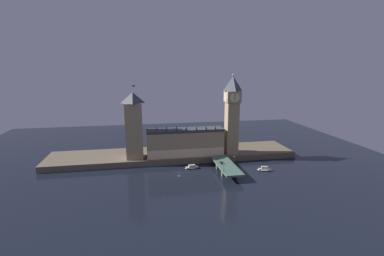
{
  "coord_description": "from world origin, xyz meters",
  "views": [
    {
      "loc": [
        -26.88,
        -204.71,
        81.0
      ],
      "look_at": [
        14.16,
        20.0,
        31.33
      ],
      "focal_mm": 26.0,
      "sensor_mm": 36.0,
      "label": 1
    }
  ],
  "objects_px": {
    "street_lamp_near": "(224,166)",
    "boat_upstream": "(192,167)",
    "car_northbound_lead": "(221,163)",
    "pedestrian_mid_walk": "(233,162)",
    "victoria_tower": "(134,126)",
    "street_lamp_mid": "(234,159)",
    "clock_tower": "(232,112)",
    "boat_downstream": "(264,169)",
    "pedestrian_far_rail": "(215,159)",
    "pedestrian_near_rail": "(224,170)"
  },
  "relations": [
    {
      "from": "pedestrian_far_rail",
      "to": "boat_upstream",
      "type": "relative_size",
      "value": 0.15
    },
    {
      "from": "car_northbound_lead",
      "to": "boat_upstream",
      "type": "xyz_separation_m",
      "value": [
        -22.38,
        9.0,
        -5.72
      ]
    },
    {
      "from": "pedestrian_far_rail",
      "to": "street_lamp_mid",
      "type": "height_order",
      "value": "street_lamp_mid"
    },
    {
      "from": "car_northbound_lead",
      "to": "boat_upstream",
      "type": "height_order",
      "value": "car_northbound_lead"
    },
    {
      "from": "pedestrian_far_rail",
      "to": "boat_upstream",
      "type": "xyz_separation_m",
      "value": [
        -19.35,
        -0.17,
        -6.03
      ]
    },
    {
      "from": "street_lamp_near",
      "to": "boat_downstream",
      "type": "xyz_separation_m",
      "value": [
        37.44,
        11.4,
        -9.13
      ]
    },
    {
      "from": "pedestrian_far_rail",
      "to": "victoria_tower",
      "type": "bearing_deg",
      "value": 161.89
    },
    {
      "from": "car_northbound_lead",
      "to": "street_lamp_mid",
      "type": "xyz_separation_m",
      "value": [
        9.49,
        -3.11,
        3.46
      ]
    },
    {
      "from": "pedestrian_near_rail",
      "to": "street_lamp_near",
      "type": "xyz_separation_m",
      "value": [
        -0.4,
        -1.01,
        3.23
      ]
    },
    {
      "from": "pedestrian_near_rail",
      "to": "boat_downstream",
      "type": "bearing_deg",
      "value": 15.66
    },
    {
      "from": "street_lamp_mid",
      "to": "clock_tower",
      "type": "bearing_deg",
      "value": 76.33
    },
    {
      "from": "car_northbound_lead",
      "to": "pedestrian_far_rail",
      "type": "height_order",
      "value": "pedestrian_far_rail"
    },
    {
      "from": "street_lamp_mid",
      "to": "pedestrian_mid_walk",
      "type": "bearing_deg",
      "value": 100.41
    },
    {
      "from": "pedestrian_far_rail",
      "to": "street_lamp_near",
      "type": "xyz_separation_m",
      "value": [
        -0.4,
        -26.99,
        3.26
      ]
    },
    {
      "from": "pedestrian_near_rail",
      "to": "street_lamp_mid",
      "type": "bearing_deg",
      "value": 47.58
    },
    {
      "from": "car_northbound_lead",
      "to": "pedestrian_mid_walk",
      "type": "height_order",
      "value": "pedestrian_mid_walk"
    },
    {
      "from": "street_lamp_mid",
      "to": "boat_downstream",
      "type": "relative_size",
      "value": 0.55
    },
    {
      "from": "clock_tower",
      "to": "boat_downstream",
      "type": "bearing_deg",
      "value": -64.4
    },
    {
      "from": "clock_tower",
      "to": "pedestrian_mid_walk",
      "type": "relative_size",
      "value": 38.07
    },
    {
      "from": "street_lamp_mid",
      "to": "victoria_tower",
      "type": "bearing_deg",
      "value": 156.61
    },
    {
      "from": "clock_tower",
      "to": "street_lamp_near",
      "type": "relative_size",
      "value": 10.45
    },
    {
      "from": "clock_tower",
      "to": "boat_downstream",
      "type": "relative_size",
      "value": 5.93
    },
    {
      "from": "clock_tower",
      "to": "pedestrian_near_rail",
      "type": "xyz_separation_m",
      "value": [
        -20.24,
        -45.43,
        -35.16
      ]
    },
    {
      "from": "victoria_tower",
      "to": "car_northbound_lead",
      "type": "bearing_deg",
      "value": -24.1
    },
    {
      "from": "pedestrian_far_rail",
      "to": "clock_tower",
      "type": "bearing_deg",
      "value": 43.86
    },
    {
      "from": "pedestrian_near_rail",
      "to": "street_lamp_mid",
      "type": "relative_size",
      "value": 0.28
    },
    {
      "from": "car_northbound_lead",
      "to": "boat_upstream",
      "type": "bearing_deg",
      "value": 158.1
    },
    {
      "from": "street_lamp_mid",
      "to": "boat_upstream",
      "type": "xyz_separation_m",
      "value": [
        -31.87,
        12.1,
        -9.19
      ]
    },
    {
      "from": "clock_tower",
      "to": "pedestrian_mid_walk",
      "type": "xyz_separation_m",
      "value": [
        -8.12,
        -29.55,
        -35.16
      ]
    },
    {
      "from": "victoria_tower",
      "to": "pedestrian_far_rail",
      "type": "bearing_deg",
      "value": -18.11
    },
    {
      "from": "pedestrian_far_rail",
      "to": "boat_downstream",
      "type": "distance_m",
      "value": 40.61
    },
    {
      "from": "victoria_tower",
      "to": "boat_downstream",
      "type": "distance_m",
      "value": 113.03
    },
    {
      "from": "boat_downstream",
      "to": "street_lamp_mid",
      "type": "bearing_deg",
      "value": 172.28
    },
    {
      "from": "pedestrian_mid_walk",
      "to": "pedestrian_far_rail",
      "type": "height_order",
      "value": "pedestrian_mid_walk"
    },
    {
      "from": "street_lamp_near",
      "to": "boat_upstream",
      "type": "xyz_separation_m",
      "value": [
        -18.95,
        26.82,
        -9.29
      ]
    },
    {
      "from": "pedestrian_far_rail",
      "to": "boat_downstream",
      "type": "bearing_deg",
      "value": -22.84
    },
    {
      "from": "victoria_tower",
      "to": "boat_upstream",
      "type": "distance_m",
      "value": 59.76
    },
    {
      "from": "pedestrian_near_rail",
      "to": "boat_upstream",
      "type": "bearing_deg",
      "value": 126.86
    },
    {
      "from": "clock_tower",
      "to": "pedestrian_mid_walk",
      "type": "bearing_deg",
      "value": -105.36
    },
    {
      "from": "victoria_tower",
      "to": "pedestrian_mid_walk",
      "type": "distance_m",
      "value": 87.17
    },
    {
      "from": "pedestrian_far_rail",
      "to": "pedestrian_mid_walk",
      "type": "bearing_deg",
      "value": -39.78
    },
    {
      "from": "boat_upstream",
      "to": "victoria_tower",
      "type": "bearing_deg",
      "value": 154.85
    },
    {
      "from": "clock_tower",
      "to": "boat_upstream",
      "type": "bearing_deg",
      "value": -153.64
    },
    {
      "from": "pedestrian_near_rail",
      "to": "street_lamp_near",
      "type": "bearing_deg",
      "value": -111.51
    },
    {
      "from": "victoria_tower",
      "to": "boat_downstream",
      "type": "relative_size",
      "value": 5.23
    },
    {
      "from": "car_northbound_lead",
      "to": "street_lamp_near",
      "type": "distance_m",
      "value": 18.5
    },
    {
      "from": "clock_tower",
      "to": "street_lamp_mid",
      "type": "height_order",
      "value": "clock_tower"
    },
    {
      "from": "victoria_tower",
      "to": "pedestrian_near_rail",
      "type": "height_order",
      "value": "victoria_tower"
    },
    {
      "from": "clock_tower",
      "to": "boat_downstream",
      "type": "xyz_separation_m",
      "value": [
        16.8,
        -35.05,
        -41.06
      ]
    },
    {
      "from": "victoria_tower",
      "to": "car_northbound_lead",
      "type": "distance_m",
      "value": 79.0
    }
  ]
}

